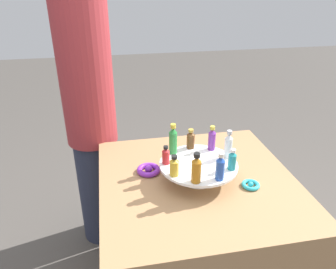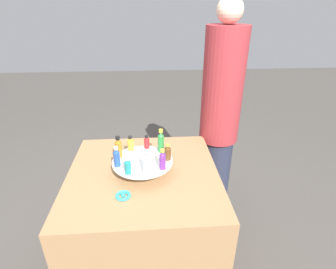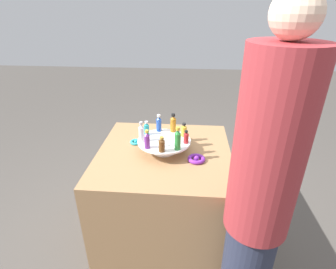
# 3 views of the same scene
# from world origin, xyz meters

# --- Properties ---
(ground_plane) EXTENTS (12.00, 12.00, 0.00)m
(ground_plane) POSITION_xyz_m (0.00, 0.00, 0.00)
(ground_plane) COLOR #4C4742
(party_table) EXTENTS (0.90, 0.90, 0.76)m
(party_table) POSITION_xyz_m (0.00, 0.00, 0.38)
(party_table) COLOR #9E754C
(party_table) RESTS_ON ground_plane
(display_stand) EXTENTS (0.35, 0.35, 0.09)m
(display_stand) POSITION_xyz_m (0.00, 0.00, 0.83)
(display_stand) COLOR white
(display_stand) RESTS_ON party_table
(bottle_red) EXTENTS (0.03, 0.03, 0.09)m
(bottle_red) POSITION_xyz_m (0.15, -0.03, 0.89)
(bottle_red) COLOR #B21E23
(bottle_red) RESTS_ON display_stand
(bottle_gold) EXTENTS (0.04, 0.04, 0.09)m
(bottle_gold) POSITION_xyz_m (0.13, 0.07, 0.89)
(bottle_gold) COLOR gold
(bottle_gold) RESTS_ON display_stand
(bottle_amber) EXTENTS (0.04, 0.04, 0.13)m
(bottle_amber) POSITION_xyz_m (0.05, 0.14, 0.91)
(bottle_amber) COLOR #AD6B19
(bottle_amber) RESTS_ON display_stand
(bottle_blue) EXTENTS (0.04, 0.04, 0.12)m
(bottle_blue) POSITION_xyz_m (-0.05, 0.14, 0.91)
(bottle_blue) COLOR #234CAD
(bottle_blue) RESTS_ON display_stand
(bottle_teal) EXTENTS (0.04, 0.04, 0.10)m
(bottle_teal) POSITION_xyz_m (-0.13, 0.07, 0.89)
(bottle_teal) COLOR teal
(bottle_teal) RESTS_ON display_stand
(bottle_clear) EXTENTS (0.04, 0.04, 0.14)m
(bottle_clear) POSITION_xyz_m (-0.15, -0.03, 0.91)
(bottle_clear) COLOR silver
(bottle_clear) RESTS_ON display_stand
(bottle_purple) EXTENTS (0.04, 0.04, 0.12)m
(bottle_purple) POSITION_xyz_m (-0.10, -0.11, 0.91)
(bottle_purple) COLOR #702D93
(bottle_purple) RESTS_ON display_stand
(bottle_brown) EXTENTS (0.04, 0.04, 0.10)m
(bottle_brown) POSITION_xyz_m (-0.00, -0.15, 0.89)
(bottle_brown) COLOR brown
(bottle_brown) RESTS_ON display_stand
(bottle_green) EXTENTS (0.04, 0.04, 0.15)m
(bottle_green) POSITION_xyz_m (0.09, -0.11, 0.92)
(bottle_green) COLOR #288438
(bottle_green) RESTS_ON display_stand
(ribbon_bow_purple) EXTENTS (0.11, 0.11, 0.04)m
(ribbon_bow_purple) POSITION_xyz_m (0.22, -0.10, 0.78)
(ribbon_bow_purple) COLOR purple
(ribbon_bow_purple) RESTS_ON party_table
(ribbon_bow_teal) EXTENTS (0.08, 0.08, 0.02)m
(ribbon_bow_teal) POSITION_xyz_m (-0.22, 0.10, 0.77)
(ribbon_bow_teal) COLOR #2DB7CC
(ribbon_bow_teal) RESTS_ON party_table
(person_figure) EXTENTS (0.29, 0.29, 1.72)m
(person_figure) POSITION_xyz_m (0.49, -0.58, 0.87)
(person_figure) COLOR #282D42
(person_figure) RESTS_ON ground_plane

